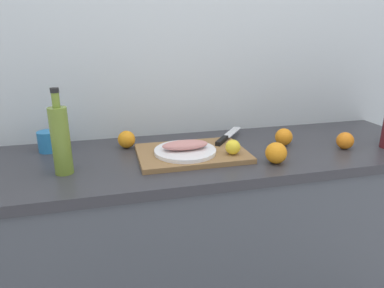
# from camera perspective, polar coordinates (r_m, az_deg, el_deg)

# --- Properties ---
(back_wall) EXTENTS (3.20, 0.05, 2.50)m
(back_wall) POSITION_cam_1_polar(r_m,az_deg,el_deg) (1.67, 0.18, 13.77)
(back_wall) COLOR silver
(back_wall) RESTS_ON ground_plane
(kitchen_counter) EXTENTS (2.00, 0.60, 0.90)m
(kitchen_counter) POSITION_cam_1_polar(r_m,az_deg,el_deg) (1.65, 3.10, -16.20)
(kitchen_counter) COLOR #4C5159
(kitchen_counter) RESTS_ON ground_plane
(cutting_board) EXTENTS (0.44, 0.30, 0.02)m
(cutting_board) POSITION_cam_1_polar(r_m,az_deg,el_deg) (1.39, 0.00, -1.56)
(cutting_board) COLOR olive
(cutting_board) RESTS_ON kitchen_counter
(white_plate) EXTENTS (0.25, 0.25, 0.01)m
(white_plate) POSITION_cam_1_polar(r_m,az_deg,el_deg) (1.37, -1.15, -1.17)
(white_plate) COLOR white
(white_plate) RESTS_ON cutting_board
(fish_fillet) EXTENTS (0.19, 0.08, 0.04)m
(fish_fillet) POSITION_cam_1_polar(r_m,az_deg,el_deg) (1.36, -1.15, -0.16)
(fish_fillet) COLOR tan
(fish_fillet) RESTS_ON white_plate
(chef_knife) EXTENTS (0.20, 0.24, 0.02)m
(chef_knife) POSITION_cam_1_polar(r_m,az_deg,el_deg) (1.54, 5.65, 1.12)
(chef_knife) COLOR silver
(chef_knife) RESTS_ON cutting_board
(lemon_0) EXTENTS (0.06, 0.06, 0.06)m
(lemon_0) POSITION_cam_1_polar(r_m,az_deg,el_deg) (1.35, 6.82, -0.51)
(lemon_0) COLOR yellow
(lemon_0) RESTS_ON cutting_board
(olive_oil_bottle) EXTENTS (0.06, 0.06, 0.31)m
(olive_oil_bottle) POSITION_cam_1_polar(r_m,az_deg,el_deg) (1.27, -21.04, 0.74)
(olive_oil_bottle) COLOR olive
(olive_oil_bottle) RESTS_ON kitchen_counter
(coffee_mug_0) EXTENTS (0.12, 0.08, 0.09)m
(coffee_mug_0) POSITION_cam_1_polar(r_m,az_deg,el_deg) (1.55, -22.72, 0.42)
(coffee_mug_0) COLOR #2672B2
(coffee_mug_0) RESTS_ON kitchen_counter
(orange_0) EXTENTS (0.08, 0.08, 0.08)m
(orange_0) POSITION_cam_1_polar(r_m,az_deg,el_deg) (1.56, 15.05, 1.15)
(orange_0) COLOR orange
(orange_0) RESTS_ON kitchen_counter
(orange_1) EXTENTS (0.08, 0.08, 0.08)m
(orange_1) POSITION_cam_1_polar(r_m,az_deg,el_deg) (1.34, 13.84, -1.45)
(orange_1) COLOR orange
(orange_1) RESTS_ON kitchen_counter
(orange_2) EXTENTS (0.07, 0.07, 0.07)m
(orange_2) POSITION_cam_1_polar(r_m,az_deg,el_deg) (1.61, 24.15, 0.52)
(orange_2) COLOR orange
(orange_2) RESTS_ON kitchen_counter
(orange_3) EXTENTS (0.08, 0.08, 0.08)m
(orange_3) POSITION_cam_1_polar(r_m,az_deg,el_deg) (1.50, -10.86, 0.77)
(orange_3) COLOR orange
(orange_3) RESTS_ON kitchen_counter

